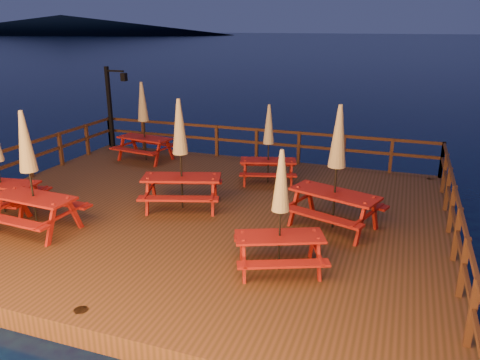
{
  "coord_description": "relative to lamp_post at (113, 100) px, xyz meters",
  "views": [
    {
      "loc": [
        4.65,
        -9.91,
        4.84
      ],
      "look_at": [
        0.91,
        0.6,
        1.1
      ],
      "focal_mm": 35.0,
      "sensor_mm": 36.0,
      "label": 1
    }
  ],
  "objects": [
    {
      "name": "ground",
      "position": [
        5.39,
        -4.55,
        -2.2
      ],
      "size": [
        500.0,
        500.0,
        0.0
      ],
      "primitive_type": "plane",
      "color": "black",
      "rests_on": "ground"
    },
    {
      "name": "picnic_table_5",
      "position": [
        4.96,
        -4.54,
        -0.36
      ],
      "size": [
        2.33,
        2.11,
        2.76
      ],
      "rotation": [
        0.0,
        0.0,
        0.32
      ],
      "color": "maroon",
      "rests_on": "deck"
    },
    {
      "name": "picnic_table_6",
      "position": [
        6.45,
        -1.91,
        -0.6
      ],
      "size": [
        1.91,
        1.71,
        2.3
      ],
      "rotation": [
        0.0,
        0.0,
        0.28
      ],
      "color": "maroon",
      "rests_on": "deck"
    },
    {
      "name": "picnic_table_1",
      "position": [
        8.75,
        -4.48,
        -0.33
      ],
      "size": [
        2.4,
        2.18,
        2.83
      ],
      "rotation": [
        0.0,
        0.0,
        -0.33
      ],
      "color": "maroon",
      "rests_on": "deck"
    },
    {
      "name": "picnic_table_4",
      "position": [
        1.83,
        -1.0,
        -0.42
      ],
      "size": [
        2.05,
        1.77,
        2.64
      ],
      "rotation": [
        0.0,
        0.0,
        -0.15
      ],
      "color": "maroon",
      "rests_on": "deck"
    },
    {
      "name": "railing",
      "position": [
        5.39,
        -2.77,
        -1.03
      ],
      "size": [
        11.8,
        9.75,
        1.1
      ],
      "color": "#3B1D12",
      "rests_on": "deck"
    },
    {
      "name": "headland_left",
      "position": [
        -154.61,
        185.45,
        2.3
      ],
      "size": [
        180.0,
        84.0,
        9.0
      ],
      "primitive_type": "ellipsoid",
      "color": "black",
      "rests_on": "ground"
    },
    {
      "name": "deck",
      "position": [
        5.39,
        -4.55,
        -2.0
      ],
      "size": [
        12.0,
        10.0,
        0.4
      ],
      "primitive_type": "cube",
      "color": "#442B15",
      "rests_on": "ground"
    },
    {
      "name": "deck_piles",
      "position": [
        5.39,
        -4.55,
        -2.5
      ],
      "size": [
        11.44,
        9.44,
        1.4
      ],
      "color": "#3B1D12",
      "rests_on": "ground"
    },
    {
      "name": "lamp_post",
      "position": [
        0.0,
        0.0,
        0.0
      ],
      "size": [
        0.85,
        0.18,
        3.0
      ],
      "color": "black",
      "rests_on": "deck"
    },
    {
      "name": "picnic_table_0",
      "position": [
        2.48,
        -6.88,
        -0.38
      ],
      "size": [
        2.02,
        1.71,
        2.73
      ],
      "rotation": [
        0.0,
        0.0,
        -0.07
      ],
      "color": "maroon",
      "rests_on": "deck"
    },
    {
      "name": "picnic_table_3",
      "position": [
        8.09,
        -6.78,
        -0.57
      ],
      "size": [
        2.04,
        1.89,
        2.35
      ],
      "rotation": [
        0.0,
        0.0,
        0.4
      ],
      "color": "maroon",
      "rests_on": "deck"
    }
  ]
}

